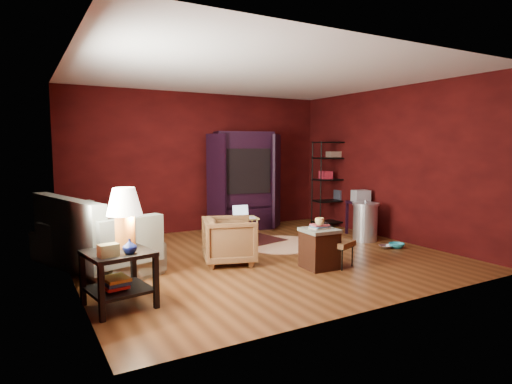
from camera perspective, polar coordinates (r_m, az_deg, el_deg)
room at (r=6.56m, az=0.62°, el=3.31°), size 5.54×5.04×2.84m
sofa at (r=6.56m, az=-20.82°, el=-5.73°), size 1.42×2.23×0.84m
armchair at (r=6.34m, az=-3.56°, el=-6.16°), size 0.87×0.90×0.75m
pet_bowl_steel at (r=7.62m, az=16.95°, el=-6.39°), size 0.22×0.08×0.22m
pet_bowl_turquoise at (r=7.70m, az=18.27°, el=-6.15°), size 0.27×0.14×0.26m
vase at (r=4.65m, az=-16.48°, el=-6.99°), size 0.18×0.18×0.15m
mug at (r=6.01m, az=8.48°, el=-3.78°), size 0.16×0.14×0.13m
side_table at (r=4.85m, az=-17.50°, el=-5.52°), size 0.74×0.74×1.27m
sofa_cushions at (r=6.51m, az=-21.27°, el=-5.48°), size 1.45×2.40×0.94m
hamper at (r=6.16m, az=8.45°, el=-7.35°), size 0.49×0.49×0.65m
footstool at (r=6.26m, az=10.89°, el=-6.83°), size 0.48×0.48×0.38m
rug_round at (r=7.60m, az=3.24°, el=-6.97°), size 1.62×1.62×0.01m
rug_oriental at (r=7.79m, az=-1.08°, el=-6.55°), size 1.38×1.07×0.01m
laptop_desk at (r=7.67m, az=-1.86°, el=-3.77°), size 0.60×0.50×0.66m
tv_armoire at (r=8.92m, az=-1.69°, el=1.79°), size 1.57×1.03×2.03m
wire_shelving at (r=9.36m, az=10.40°, el=1.58°), size 0.94×0.51×1.83m
small_stand at (r=8.55m, az=13.78°, el=-1.25°), size 0.53×0.53×0.88m
trash_can at (r=8.08m, az=14.36°, el=-3.84°), size 0.57×0.57×0.76m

